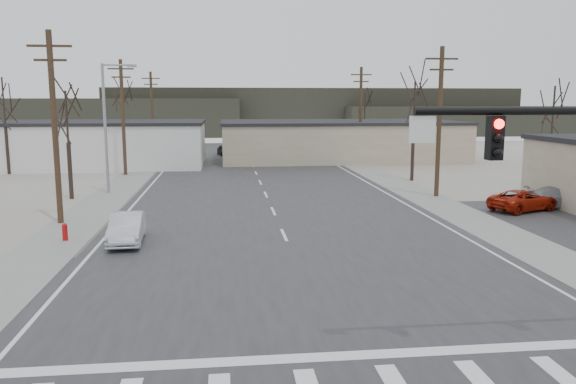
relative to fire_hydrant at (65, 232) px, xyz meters
name	(u,v)px	position (x,y,z in m)	size (l,w,h in m)	color
ground	(308,290)	(10.20, -8.00, -0.45)	(140.00, 140.00, 0.00)	#BABAB5
main_road	(272,208)	(10.20, 7.00, -0.43)	(18.00, 110.00, 0.05)	#2A2B2D
cross_road	(308,290)	(10.20, -8.00, -0.43)	(90.00, 10.00, 0.04)	#2A2B2D
sidewalk_left	(109,198)	(-0.40, 12.00, -0.42)	(3.00, 90.00, 0.06)	gray
sidewalk_right	(414,192)	(20.80, 12.00, -0.42)	(3.00, 90.00, 0.06)	gray
fire_hydrant	(65,232)	(0.00, 0.00, 0.00)	(0.24, 0.24, 0.87)	#A50C0C
building_left_far	(92,144)	(-5.80, 32.00, 1.80)	(22.30, 12.30, 4.50)	silver
building_right_far	(338,140)	(20.20, 36.00, 1.70)	(26.30, 14.30, 4.30)	#B8A48D
upole_left_b	(55,125)	(-1.30, 4.00, 4.77)	(2.20, 0.30, 10.00)	#412E1E
upole_left_c	(123,116)	(-1.30, 24.00, 4.77)	(2.20, 0.30, 10.00)	#412E1E
upole_left_d	(152,112)	(-1.30, 44.00, 4.77)	(2.20, 0.30, 10.00)	#412E1E
upole_right_a	(439,120)	(21.70, 10.00, 4.77)	(2.20, 0.30, 10.00)	#412E1E
upole_right_b	(360,113)	(21.70, 32.00, 4.77)	(2.20, 0.30, 10.00)	#412E1E
streetlight_main	(108,121)	(-0.60, 14.00, 4.64)	(2.40, 0.25, 9.00)	gray
tree_left_near	(67,120)	(-2.80, 12.00, 4.78)	(3.30, 3.30, 7.35)	#31231E
tree_right_mid	(414,108)	(22.70, 18.00, 5.48)	(3.74, 3.74, 8.33)	#31231E
tree_left_far	(122,103)	(-3.80, 38.00, 5.83)	(3.96, 3.96, 8.82)	#31231E
tree_right_far	(365,108)	(25.20, 44.00, 5.13)	(3.52, 3.52, 7.84)	#31231E
tree_lot	(553,113)	(32.20, 14.00, 5.13)	(3.52, 3.52, 7.84)	#31231E
tree_left_mid	(4,103)	(-11.80, 26.00, 5.83)	(3.96, 3.96, 8.82)	#31231E
hill_left	(51,117)	(-24.80, 84.00, 3.05)	(70.00, 18.00, 7.00)	#333026
hill_center	(312,111)	(25.20, 88.00, 4.05)	(80.00, 18.00, 9.00)	#333026
hill_right	(488,120)	(60.20, 82.00, 2.30)	(60.00, 18.00, 5.50)	#333026
sedan_crossing	(127,228)	(2.91, -0.65, 0.26)	(1.41, 4.04, 1.33)	silver
car_far_a	(266,149)	(12.32, 39.63, 0.43)	(2.34, 5.76, 1.67)	black
car_far_b	(225,150)	(7.41, 41.94, 0.20)	(1.44, 3.57, 1.22)	black
car_parked_red	(523,200)	(24.95, 4.60, 0.19)	(2.02, 4.39, 1.22)	#9A1908
car_parked_silver	(564,198)	(27.75, 5.00, 0.22)	(1.78, 4.37, 1.27)	gray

